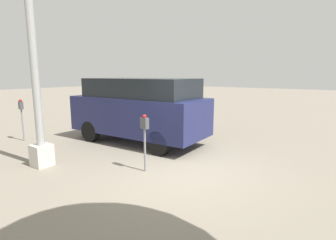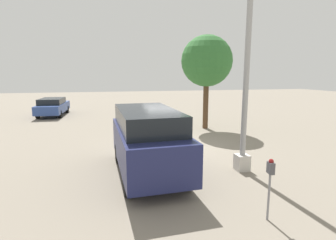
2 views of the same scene
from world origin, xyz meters
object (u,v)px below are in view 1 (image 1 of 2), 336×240
at_px(parking_meter_far, 21,110).
at_px(parked_van, 139,108).
at_px(parking_meter_near, 145,130).
at_px(lamp_post, 36,85).

relative_size(parking_meter_far, parked_van, 0.31).
xyz_separation_m(parking_meter_near, parked_van, (1.93, -1.96, 0.16)).
xyz_separation_m(lamp_post, parked_van, (-0.42, -3.20, -0.87)).
relative_size(parking_meter_near, parked_van, 0.29).
bearing_deg(parked_van, parking_meter_near, 132.29).
bearing_deg(lamp_post, parked_van, -97.52).
height_order(parking_meter_far, parked_van, parked_van).
bearing_deg(parking_meter_near, parking_meter_far, 11.88).
bearing_deg(parking_meter_far, parked_van, -137.83).
relative_size(lamp_post, parked_van, 1.21).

